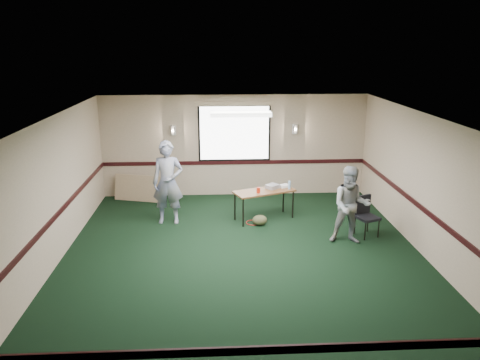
{
  "coord_description": "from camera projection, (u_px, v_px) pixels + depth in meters",
  "views": [
    {
      "loc": [
        -0.52,
        -8.15,
        4.0
      ],
      "look_at": [
        0.0,
        1.3,
        1.2
      ],
      "focal_mm": 35.0,
      "sensor_mm": 36.0,
      "label": 1
    }
  ],
  "objects": [
    {
      "name": "game_console",
      "position": [
        284.0,
        186.0,
        11.06
      ],
      "size": [
        0.27,
        0.25,
        0.06
      ],
      "primitive_type": "cube",
      "rotation": [
        0.0,
        0.0,
        0.38
      ],
      "color": "silver",
      "rests_on": "folding_table"
    },
    {
      "name": "folded_table",
      "position": [
        139.0,
        188.0,
        12.19
      ],
      "size": [
        1.33,
        0.55,
        0.68
      ],
      "primitive_type": "cube",
      "rotation": [
        -0.21,
        0.0,
        -0.27
      ],
      "color": "tan",
      "rests_on": "ground"
    },
    {
      "name": "duffel_bag",
      "position": [
        260.0,
        220.0,
        10.6
      ],
      "size": [
        0.38,
        0.32,
        0.24
      ],
      "primitive_type": "ellipsoid",
      "rotation": [
        0.0,
        0.0,
        -0.21
      ],
      "color": "#403F25",
      "rests_on": "ground"
    },
    {
      "name": "water_bottle",
      "position": [
        289.0,
        185.0,
        10.89
      ],
      "size": [
        0.06,
        0.06,
        0.19
      ],
      "primitive_type": "cylinder",
      "color": "#95C4F4",
      "rests_on": "folding_table"
    },
    {
      "name": "person_left",
      "position": [
        168.0,
        183.0,
        10.54
      ],
      "size": [
        0.72,
        0.49,
        1.91
      ],
      "primitive_type": "imported",
      "rotation": [
        0.0,
        0.0,
        -0.05
      ],
      "color": "#435195",
      "rests_on": "ground"
    },
    {
      "name": "red_cup",
      "position": [
        258.0,
        190.0,
        10.62
      ],
      "size": [
        0.08,
        0.08,
        0.13
      ],
      "primitive_type": "cylinder",
      "color": "red",
      "rests_on": "folding_table"
    },
    {
      "name": "room_shell",
      "position": [
        238.0,
        154.0,
        10.55
      ],
      "size": [
        8.0,
        8.02,
        8.0
      ],
      "color": "tan",
      "rests_on": "ground"
    },
    {
      "name": "cable_coil",
      "position": [
        253.0,
        223.0,
        10.75
      ],
      "size": [
        0.41,
        0.41,
        0.02
      ],
      "primitive_type": "torus",
      "rotation": [
        0.0,
        0.0,
        -0.23
      ],
      "color": "red",
      "rests_on": "ground"
    },
    {
      "name": "conference_chair",
      "position": [
        365.0,
        213.0,
        9.99
      ],
      "size": [
        0.54,
        0.55,
        0.86
      ],
      "rotation": [
        0.0,
        0.0,
        0.36
      ],
      "color": "black",
      "rests_on": "ground"
    },
    {
      "name": "person_right",
      "position": [
        351.0,
        205.0,
        9.5
      ],
      "size": [
        0.87,
        0.73,
        1.62
      ],
      "primitive_type": "imported",
      "rotation": [
        0.0,
        0.0,
        -0.16
      ],
      "color": "#7E97C4",
      "rests_on": "ground"
    },
    {
      "name": "projector",
      "position": [
        272.0,
        186.0,
        10.95
      ],
      "size": [
        0.36,
        0.36,
        0.09
      ],
      "primitive_type": "cube",
      "rotation": [
        0.0,
        0.0,
        0.71
      ],
      "color": "#9998A0",
      "rests_on": "folding_table"
    },
    {
      "name": "folding_table",
      "position": [
        264.0,
        193.0,
        10.82
      ],
      "size": [
        1.51,
        1.04,
        0.7
      ],
      "rotation": [
        0.0,
        0.0,
        0.38
      ],
      "color": "#533417",
      "rests_on": "ground"
    },
    {
      "name": "ground",
      "position": [
        244.0,
        259.0,
        8.97
      ],
      "size": [
        8.0,
        8.0,
        0.0
      ],
      "primitive_type": "plane",
      "color": "black",
      "rests_on": "ground"
    }
  ]
}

